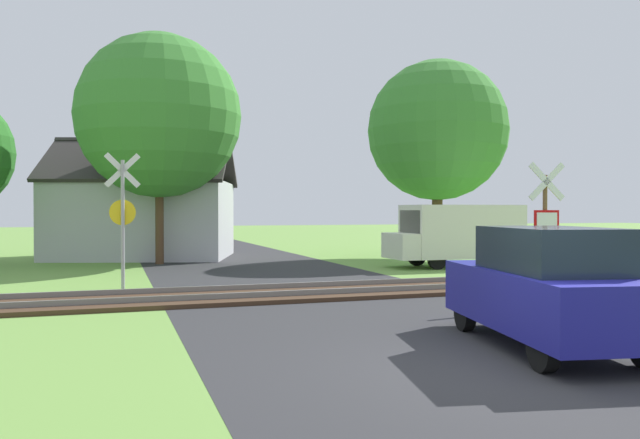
% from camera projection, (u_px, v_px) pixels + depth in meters
% --- Properties ---
extents(ground_plane, '(160.00, 160.00, 0.00)m').
position_uv_depth(ground_plane, '(496.00, 371.00, 7.87)').
color(ground_plane, '#6B9942').
extents(road_asphalt, '(7.17, 80.00, 0.01)m').
position_uv_depth(road_asphalt, '(421.00, 339.00, 9.76)').
color(road_asphalt, '#2D2D30').
rests_on(road_asphalt, ground).
extents(rail_track, '(60.00, 2.60, 0.22)m').
position_uv_depth(rail_track, '(313.00, 292.00, 15.02)').
color(rail_track, '#422D1E').
rests_on(rail_track, ground).
extents(stop_sign_near, '(0.87, 0.19, 3.12)m').
position_uv_depth(stop_sign_near, '(546.00, 224.00, 14.02)').
color(stop_sign_near, brown).
rests_on(stop_sign_near, ground).
extents(crossing_sign_far, '(0.88, 0.14, 3.47)m').
position_uv_depth(crossing_sign_far, '(123.00, 212.00, 15.51)').
color(crossing_sign_far, '#9E9EA5').
rests_on(crossing_sign_far, ground).
extents(house, '(8.86, 7.68, 5.20)m').
position_uv_depth(house, '(144.00, 216.00, 27.04)').
color(house, '#B7B7BC').
rests_on(house, ground).
extents(tree_right, '(6.07, 6.07, 8.55)m').
position_uv_depth(tree_right, '(437.00, 131.00, 27.00)').
color(tree_right, '#513823').
rests_on(tree_right, ground).
extents(tree_center, '(6.22, 6.22, 8.75)m').
position_uv_depth(tree_center, '(159.00, 116.00, 23.67)').
color(tree_center, '#513823').
rests_on(tree_center, ground).
extents(mail_truck, '(4.92, 1.95, 2.24)m').
position_uv_depth(mail_truck, '(458.00, 233.00, 22.63)').
color(mail_truck, silver).
rests_on(mail_truck, ground).
extents(parked_car, '(2.37, 4.24, 1.78)m').
position_uv_depth(parked_car, '(545.00, 287.00, 9.16)').
color(parked_car, navy).
rests_on(parked_car, ground).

